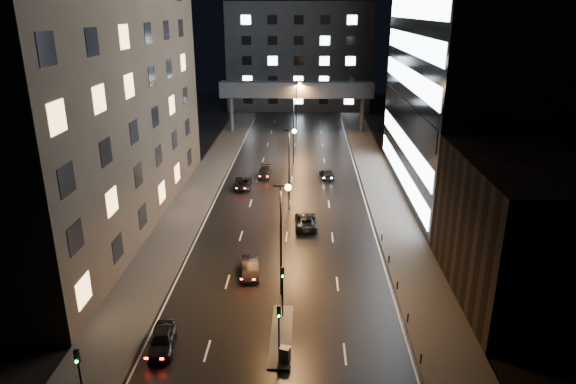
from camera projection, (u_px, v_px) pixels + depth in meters
name	position (u px, v px, depth m)	size (l,w,h in m)	color
ground	(292.00, 179.00, 74.76)	(160.00, 160.00, 0.00)	black
sidewalk_left	(200.00, 189.00, 70.46)	(5.00, 110.00, 0.15)	#383533
sidewalk_right	(383.00, 191.00, 69.60)	(5.00, 110.00, 0.15)	#383533
building_left	(74.00, 44.00, 53.72)	(15.00, 48.00, 40.00)	#2D2319
building_right_low	(520.00, 230.00, 42.89)	(10.00, 18.00, 12.00)	black
building_right_glass	(496.00, 17.00, 62.53)	(20.00, 36.00, 45.00)	black
building_far	(299.00, 56.00, 125.08)	(34.00, 14.00, 25.00)	#333335
skybridge	(297.00, 90.00, 100.15)	(30.00, 3.00, 10.00)	#333335
median_island	(281.00, 335.00, 38.99)	(1.60, 8.00, 0.15)	#383533
traffic_signal_near	(283.00, 284.00, 40.31)	(0.28, 0.34, 4.40)	black
traffic_signal_far	(279.00, 324.00, 35.14)	(0.28, 0.34, 4.40)	black
traffic_signal_corner	(79.00, 370.00, 30.89)	(0.28, 0.34, 4.40)	black
bollard_row	(402.00, 302.00, 42.75)	(0.12, 25.12, 0.90)	black
streetlight_near	(283.00, 226.00, 42.46)	(1.45, 0.50, 10.15)	black
streetlight_mid_a	(290.00, 159.00, 61.27)	(1.45, 0.50, 10.15)	black
streetlight_mid_b	(295.00, 124.00, 80.08)	(1.45, 0.50, 10.15)	black
streetlight_far	(297.00, 102.00, 98.89)	(1.45, 0.50, 10.15)	black
car_away_a	(162.00, 340.00, 37.34)	(1.76, 4.36, 1.49)	black
car_away_b	(250.00, 268.00, 47.69)	(1.53, 4.39, 1.45)	black
car_away_c	(243.00, 184.00, 70.77)	(2.24, 4.85, 1.35)	black
car_away_d	(265.00, 172.00, 75.64)	(1.83, 4.51, 1.31)	black
car_toward_a	(306.00, 221.00, 58.27)	(2.41, 5.24, 1.45)	black
car_toward_b	(327.00, 174.00, 74.97)	(1.84, 4.53, 1.31)	black
utility_cabinet	(285.00, 354.00, 35.80)	(0.73, 0.55, 1.14)	#49494C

